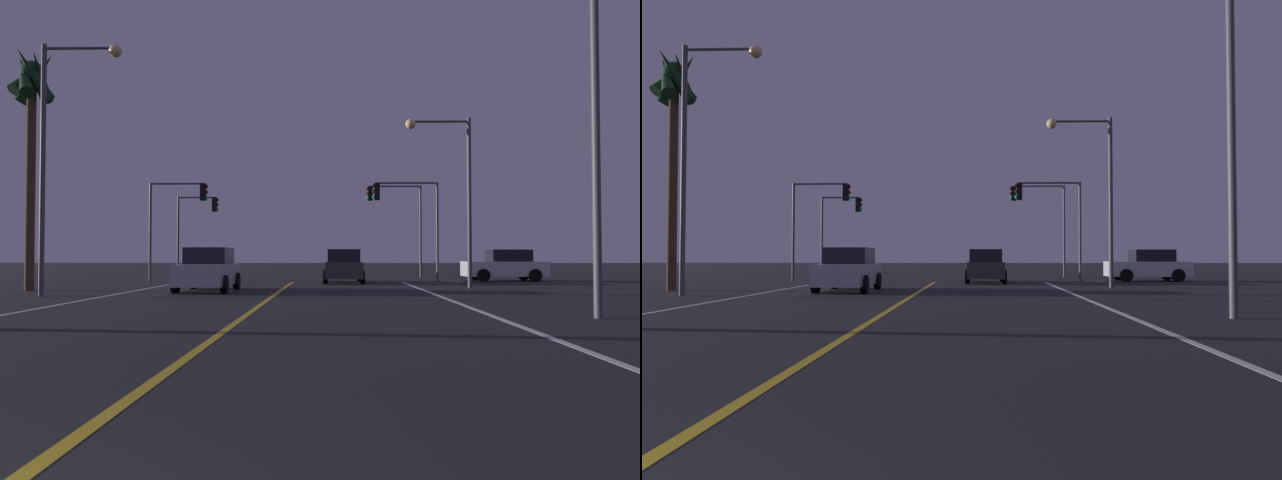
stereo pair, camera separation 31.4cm
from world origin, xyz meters
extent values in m
cube|color=silver|center=(5.71, 10.79, 0.00)|extent=(0.16, 33.59, 0.01)
cube|color=gold|center=(0.00, 10.79, 0.00)|extent=(0.16, 33.59, 0.01)
cylinder|color=black|center=(1.73, 28.37, 0.34)|extent=(0.22, 0.68, 0.68)
cylinder|color=black|center=(3.53, 28.37, 0.34)|extent=(0.22, 0.68, 0.68)
cylinder|color=black|center=(1.73, 25.67, 0.34)|extent=(0.22, 0.68, 0.68)
cylinder|color=black|center=(3.53, 25.67, 0.34)|extent=(0.22, 0.68, 0.68)
cube|color=#38383D|center=(2.63, 27.02, 0.66)|extent=(1.80, 4.30, 0.80)
cube|color=black|center=(2.63, 26.77, 1.38)|extent=(1.60, 2.10, 0.64)
cube|color=red|center=(2.03, 24.92, 0.76)|extent=(0.24, 0.08, 0.16)
cube|color=red|center=(3.23, 24.92, 0.76)|extent=(0.24, 0.08, 0.16)
cylinder|color=black|center=(10.03, 28.03, 0.34)|extent=(0.68, 0.22, 0.68)
cylinder|color=black|center=(10.03, 29.83, 0.34)|extent=(0.68, 0.22, 0.68)
cylinder|color=black|center=(12.73, 28.03, 0.34)|extent=(0.68, 0.22, 0.68)
cylinder|color=black|center=(12.73, 29.83, 0.34)|extent=(0.68, 0.22, 0.68)
cube|color=silver|center=(11.38, 28.93, 0.66)|extent=(4.30, 1.80, 0.80)
cube|color=black|center=(11.63, 28.93, 1.38)|extent=(2.10, 1.60, 0.64)
cube|color=red|center=(13.48, 28.33, 0.76)|extent=(0.08, 0.24, 0.16)
cube|color=red|center=(13.48, 29.53, 0.76)|extent=(0.08, 0.24, 0.16)
cylinder|color=black|center=(-1.90, 18.80, 0.34)|extent=(0.22, 0.68, 0.68)
cylinder|color=black|center=(-3.70, 18.80, 0.34)|extent=(0.22, 0.68, 0.68)
cylinder|color=black|center=(-1.90, 21.50, 0.34)|extent=(0.22, 0.68, 0.68)
cylinder|color=black|center=(-3.70, 21.50, 0.34)|extent=(0.22, 0.68, 0.68)
cube|color=#B7BABF|center=(-2.80, 20.15, 0.66)|extent=(1.80, 4.30, 0.80)
cube|color=black|center=(-2.80, 20.40, 1.38)|extent=(1.60, 2.10, 0.64)
cube|color=red|center=(-2.20, 22.25, 0.76)|extent=(0.24, 0.08, 0.16)
cube|color=red|center=(-3.40, 22.25, 0.76)|extent=(0.24, 0.08, 0.16)
cylinder|color=#4C4C51|center=(7.63, 28.09, 2.64)|extent=(0.14, 0.14, 5.28)
cylinder|color=#4C4C51|center=(6.04, 28.09, 5.23)|extent=(3.18, 0.10, 0.10)
cube|color=black|center=(4.45, 28.09, 4.78)|extent=(0.28, 0.36, 0.90)
sphere|color=#3A0605|center=(4.29, 28.09, 5.08)|extent=(0.20, 0.20, 0.20)
sphere|color=#3C2706|center=(4.29, 28.09, 4.78)|extent=(0.20, 0.20, 0.20)
sphere|color=#19E059|center=(4.29, 28.09, 4.48)|extent=(0.20, 0.20, 0.20)
cylinder|color=#4C4C51|center=(-7.63, 28.09, 2.63)|extent=(0.14, 0.14, 5.27)
cylinder|color=#4C4C51|center=(-6.22, 28.09, 5.22)|extent=(2.82, 0.10, 0.10)
cube|color=black|center=(-4.81, 28.09, 4.77)|extent=(0.28, 0.36, 0.90)
sphere|color=#3A0605|center=(-4.65, 28.09, 5.07)|extent=(0.20, 0.20, 0.20)
sphere|color=#3C2706|center=(-4.65, 28.09, 4.77)|extent=(0.20, 0.20, 0.20)
sphere|color=#19E059|center=(-4.65, 28.09, 4.47)|extent=(0.20, 0.20, 0.20)
cylinder|color=#4C4C51|center=(7.63, 33.59, 2.89)|extent=(0.14, 0.14, 5.78)
cylinder|color=#4C4C51|center=(6.06, 33.59, 5.73)|extent=(3.14, 0.10, 0.10)
cube|color=black|center=(4.49, 33.59, 5.28)|extent=(0.28, 0.36, 0.90)
sphere|color=#3A0605|center=(4.33, 33.59, 5.58)|extent=(0.20, 0.20, 0.20)
sphere|color=#3C2706|center=(4.33, 33.59, 5.28)|extent=(0.20, 0.20, 0.20)
sphere|color=#19E059|center=(4.33, 33.59, 4.98)|extent=(0.20, 0.20, 0.20)
cylinder|color=#4C4C51|center=(-7.63, 33.59, 2.55)|extent=(0.14, 0.14, 5.10)
cylinder|color=#4C4C51|center=(-6.48, 33.59, 5.05)|extent=(2.30, 0.10, 0.10)
cube|color=black|center=(-5.33, 33.59, 4.60)|extent=(0.28, 0.36, 0.90)
sphere|color=#3A0605|center=(-5.17, 33.59, 4.90)|extent=(0.20, 0.20, 0.20)
sphere|color=#3C2706|center=(-5.17, 33.59, 4.60)|extent=(0.20, 0.20, 0.20)
sphere|color=#19E059|center=(-5.17, 33.59, 4.30)|extent=(0.20, 0.20, 0.20)
cylinder|color=#4C4C51|center=(7.91, 10.95, 4.13)|extent=(0.18, 0.18, 8.27)
cylinder|color=#4C4C51|center=(-7.91, 17.36, 4.34)|extent=(0.18, 0.18, 8.69)
cylinder|color=#4C4C51|center=(-6.67, 17.36, 8.54)|extent=(2.48, 0.10, 0.10)
sphere|color=#F9D88C|center=(-5.43, 17.36, 8.44)|extent=(0.44, 0.44, 0.44)
cylinder|color=#4C4C51|center=(7.91, 22.38, 3.64)|extent=(0.18, 0.18, 7.29)
cylinder|color=#4C4C51|center=(6.66, 22.38, 7.14)|extent=(2.50, 0.10, 0.10)
sphere|color=#F9D88C|center=(5.42, 22.38, 7.04)|extent=(0.44, 0.44, 0.44)
cylinder|color=#473826|center=(-9.92, 20.31, 4.22)|extent=(0.36, 0.36, 8.44)
sphere|color=#19381E|center=(-9.92, 20.31, 8.69)|extent=(0.90, 0.90, 0.90)
cone|color=#19381E|center=(-9.63, 20.38, 8.54)|extent=(1.02, 2.25, 1.83)
cone|color=#19381E|center=(-9.90, 20.61, 8.54)|extent=(1.81, 0.70, 2.23)
cone|color=#19381E|center=(-10.19, 20.45, 8.54)|extent=(1.19, 1.64, 1.73)
cone|color=#19381E|center=(-10.16, 20.13, 8.54)|extent=(1.68, 1.92, 2.17)
cone|color=#19381E|center=(-9.75, 20.06, 8.54)|extent=(1.67, 1.37, 2.16)
camera|label=1|loc=(1.95, -1.67, 1.40)|focal=31.57mm
camera|label=2|loc=(2.27, -1.67, 1.40)|focal=31.57mm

